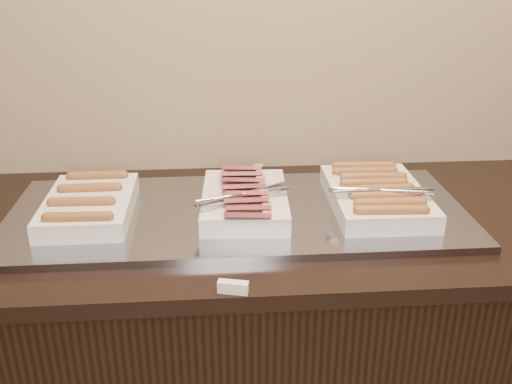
# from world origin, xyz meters

# --- Properties ---
(counter) EXTENTS (2.06, 0.76, 0.90)m
(counter) POSITION_xyz_m (0.00, 2.13, 0.45)
(counter) COLOR black
(counter) RESTS_ON ground
(warming_tray) EXTENTS (1.20, 0.50, 0.02)m
(warming_tray) POSITION_xyz_m (0.01, 2.13, 0.91)
(warming_tray) COLOR gray
(warming_tray) RESTS_ON counter
(dish_left) EXTENTS (0.22, 0.33, 0.07)m
(dish_left) POSITION_xyz_m (-0.38, 2.13, 0.95)
(dish_left) COLOR silver
(dish_left) RESTS_ON warming_tray
(dish_center) EXTENTS (0.27, 0.36, 0.09)m
(dish_center) POSITION_xyz_m (0.02, 2.13, 0.95)
(dish_center) COLOR silver
(dish_center) RESTS_ON warming_tray
(dish_right) EXTENTS (0.27, 0.37, 0.08)m
(dish_right) POSITION_xyz_m (0.38, 2.13, 0.95)
(dish_right) COLOR silver
(dish_right) RESTS_ON warming_tray
(label_holder) EXTENTS (0.07, 0.03, 0.03)m
(label_holder) POSITION_xyz_m (-0.02, 1.77, 0.91)
(label_holder) COLOR silver
(label_holder) RESTS_ON counter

